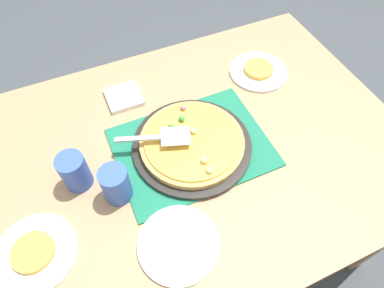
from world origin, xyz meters
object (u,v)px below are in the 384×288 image
at_px(plate_side, 179,244).
at_px(cup_near, 75,171).
at_px(napkin_stack, 124,97).
at_px(plate_far_right, 258,71).
at_px(pizza_pan, 192,145).
at_px(cup_far, 116,184).
at_px(served_slice_right, 259,69).
at_px(served_slice_left, 33,252).
at_px(pizza, 192,142).
at_px(pizza_server, 160,137).
at_px(plate_near_left, 35,253).

bearing_deg(plate_side, cup_near, 123.65).
bearing_deg(napkin_stack, plate_far_right, -8.58).
bearing_deg(pizza_pan, cup_far, -165.71).
relative_size(pizza_pan, plate_side, 1.73).
relative_size(served_slice_right, cup_near, 0.92).
xyz_separation_m(plate_side, served_slice_left, (-0.35, 0.13, 0.01)).
relative_size(pizza, cup_near, 2.75).
relative_size(plate_far_right, served_slice_right, 2.00).
relative_size(plate_far_right, cup_far, 1.83).
bearing_deg(served_slice_right, cup_far, -155.80).
xyz_separation_m(plate_far_right, napkin_stack, (-0.51, 0.08, 0.00)).
bearing_deg(pizza, pizza_server, 161.01).
distance_m(served_slice_left, served_slice_right, 0.96).
relative_size(pizza, plate_side, 1.50).
distance_m(plate_near_left, pizza_server, 0.46).
bearing_deg(pizza_server, plate_near_left, -157.19).
relative_size(plate_side, cup_far, 1.83).
bearing_deg(served_slice_left, served_slice_right, 22.30).
bearing_deg(served_slice_right, napkin_stack, 171.42).
bearing_deg(plate_near_left, napkin_stack, 49.44).
distance_m(plate_side, cup_far, 0.24).
relative_size(pizza_pan, cup_far, 3.17).
height_order(plate_near_left, plate_far_right, same).
bearing_deg(pizza_pan, served_slice_right, 30.35).
relative_size(cup_near, napkin_stack, 1.00).
distance_m(cup_near, cup_far, 0.13).
bearing_deg(pizza, plate_near_left, -164.18).
height_order(pizza, plate_far_right, pizza).
distance_m(pizza, served_slice_left, 0.53).
distance_m(plate_side, served_slice_left, 0.38).
xyz_separation_m(plate_near_left, served_slice_right, (0.89, 0.36, 0.01)).
bearing_deg(pizza_pan, pizza_server, 160.86).
xyz_separation_m(cup_near, pizza_server, (0.26, 0.01, 0.01)).
height_order(plate_side, served_slice_right, served_slice_right).
height_order(pizza_pan, served_slice_left, served_slice_left).
bearing_deg(pizza, pizza_pan, -50.67).
relative_size(pizza_pan, served_slice_right, 3.45).
relative_size(pizza_pan, pizza_server, 1.64).
xyz_separation_m(pizza, cup_near, (-0.36, 0.02, 0.03)).
bearing_deg(cup_near, pizza, -3.40).
height_order(pizza_pan, pizza_server, pizza_server).
distance_m(cup_far, napkin_stack, 0.39).
relative_size(pizza_pan, served_slice_left, 3.45).
relative_size(pizza_server, napkin_stack, 1.93).
bearing_deg(plate_far_right, cup_far, -155.80).
height_order(plate_far_right, cup_far, cup_far).
distance_m(pizza_pan, plate_far_right, 0.43).
xyz_separation_m(plate_far_right, plate_side, (-0.53, -0.49, 0.00)).
relative_size(served_slice_left, cup_near, 0.92).
height_order(plate_far_right, plate_side, same).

